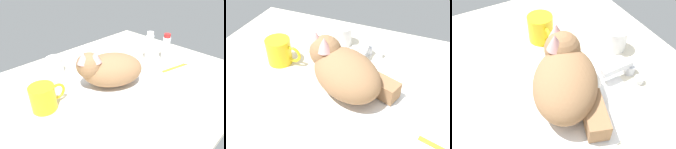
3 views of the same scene
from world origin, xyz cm
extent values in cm
cube|color=silver|center=(0.00, 0.00, -1.50)|extent=(110.00, 82.50, 3.00)
cylinder|color=white|center=(0.00, 0.00, 0.35)|extent=(35.70, 35.70, 0.70)
cylinder|color=silver|center=(0.00, 21.50, 1.55)|extent=(3.60, 3.60, 3.10)
cube|color=silver|center=(0.00, 16.57, 4.10)|extent=(2.00, 9.86, 2.00)
cylinder|color=silver|center=(-4.53, 21.50, 0.90)|extent=(2.80, 2.80, 1.80)
cylinder|color=silver|center=(4.53, 21.50, 0.90)|extent=(2.80, 2.80, 1.80)
ellipsoid|color=#936B47|center=(0.00, 0.00, 6.91)|extent=(28.46, 26.09, 12.42)
sphere|color=#936B47|center=(-8.12, 3.60, 10.33)|extent=(13.36, 13.36, 9.70)
ellipsoid|color=white|center=(-6.47, 2.58, 8.47)|extent=(8.17, 7.86, 5.34)
cone|color=#DB9E9E|center=(-7.16, 1.01, 14.45)|extent=(6.01, 6.01, 4.37)
cone|color=#DB9E9E|center=(-10.87, 3.31, 14.45)|extent=(6.01, 6.01, 4.37)
cube|color=#936B47|center=(9.31, 2.78, 3.28)|extent=(12.76, 8.79, 5.16)
ellipsoid|color=white|center=(0.55, 8.69, 3.02)|extent=(6.66, 6.01, 4.64)
cylinder|color=yellow|center=(-26.53, 5.39, 4.46)|extent=(8.35, 8.35, 8.93)
torus|color=yellow|center=(-21.16, 5.39, 4.46)|extent=(6.00, 1.00, 6.00)
cylinder|color=white|center=(-11.00, 24.28, 3.63)|extent=(7.18, 7.18, 7.27)
cylinder|color=white|center=(28.47, 3.45, 6.25)|extent=(3.63, 3.63, 12.51)
cylinder|color=white|center=(28.47, 3.45, 5.63)|extent=(3.70, 3.70, 3.13)
cylinder|color=white|center=(28.47, 3.45, 13.41)|extent=(3.08, 3.08, 1.80)
cylinder|color=white|center=(35.37, -1.52, 5.58)|extent=(3.63, 3.63, 11.15)
cylinder|color=white|center=(35.37, -1.52, 5.02)|extent=(3.71, 3.71, 2.79)
cylinder|color=red|center=(35.37, -1.52, 12.05)|extent=(3.09, 3.09, 1.80)
cube|color=orange|center=(30.50, -10.63, 0.40)|extent=(15.18, 4.83, 0.80)
cube|color=white|center=(36.88, -12.20, 1.20)|extent=(2.48, 1.92, 0.80)
camera|label=1|loc=(-47.35, -48.11, 44.82)|focal=32.21mm
camera|label=2|loc=(18.95, -51.73, 52.50)|focal=40.10mm
camera|label=3|loc=(33.90, -18.93, 52.34)|focal=38.61mm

